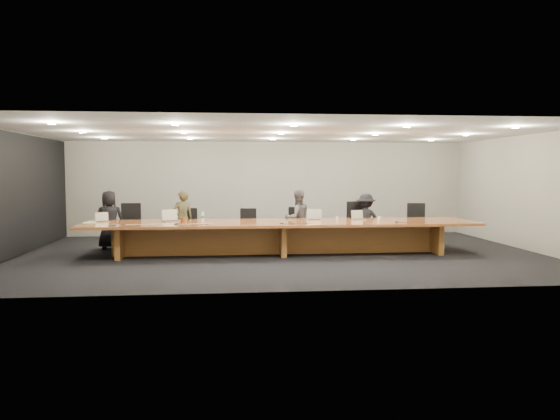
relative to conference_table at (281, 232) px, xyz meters
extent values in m
plane|color=black|center=(0.00, 0.00, -0.52)|extent=(12.00, 12.00, 0.00)
cube|color=beige|center=(0.00, 4.00, 0.88)|extent=(12.00, 0.02, 2.80)
cube|color=black|center=(-5.94, 0.00, 0.85)|extent=(0.08, 7.84, 2.74)
cube|color=brown|center=(0.00, 0.00, 0.20)|extent=(9.00, 1.80, 0.06)
cube|color=brown|center=(0.00, 0.00, -0.18)|extent=(7.65, 0.15, 0.69)
cube|color=brown|center=(-3.60, 0.00, -0.18)|extent=(0.12, 1.26, 0.69)
cube|color=brown|center=(0.00, 0.00, -0.18)|extent=(0.12, 1.26, 0.69)
cube|color=brown|center=(3.60, 0.00, -0.18)|extent=(0.12, 1.26, 0.69)
imported|color=black|center=(-4.13, 1.26, 0.20)|extent=(0.75, 0.54, 1.44)
imported|color=#3F3A22|center=(-2.34, 1.21, 0.20)|extent=(0.61, 0.50, 1.44)
imported|color=#4F4F52|center=(0.53, 1.15, 0.20)|extent=(0.82, 0.72, 1.44)
imported|color=black|center=(2.30, 1.16, 0.15)|extent=(0.96, 0.68, 1.34)
cylinder|color=silver|center=(-1.81, 0.12, 0.34)|extent=(0.08, 0.08, 0.22)
cylinder|color=#672E12|center=(-2.24, -0.01, 0.29)|extent=(0.10, 0.10, 0.11)
cone|color=silver|center=(1.37, 0.27, 0.27)|extent=(0.09, 0.09, 0.08)
cone|color=white|center=(2.34, 0.07, 0.28)|extent=(0.08, 0.08, 0.09)
cube|color=silver|center=(-4.35, 0.19, 0.24)|extent=(0.30, 0.25, 0.02)
cube|color=#73D338|center=(-4.33, 0.20, 0.26)|extent=(0.16, 0.12, 0.02)
cube|color=#A6A6AB|center=(-3.67, -0.50, 0.24)|extent=(0.21, 0.19, 0.03)
cone|color=black|center=(-2.35, -0.47, 0.25)|extent=(0.14, 0.14, 0.03)
cone|color=black|center=(-0.05, -0.48, 0.24)|extent=(0.13, 0.13, 0.03)
cone|color=black|center=(2.59, -0.45, 0.24)|extent=(0.14, 0.14, 0.03)
camera|label=1|loc=(-1.32, -12.48, 1.38)|focal=35.00mm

